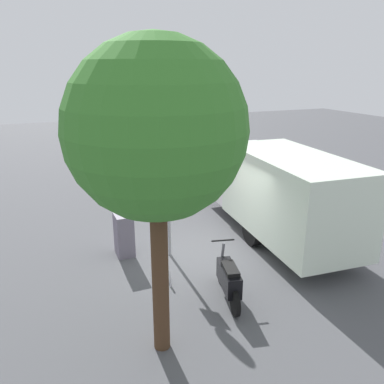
{
  "coord_description": "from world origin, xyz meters",
  "views": [
    {
      "loc": [
        -8.99,
        4.02,
        5.06
      ],
      "look_at": [
        1.17,
        -0.18,
        1.44
      ],
      "focal_mm": 35.94,
      "sensor_mm": 36.0,
      "label": 1
    }
  ],
  "objects_px": {
    "box_truck_near": "(273,186)",
    "bike_rack_hoop": "(166,278)",
    "stop_sign": "(168,181)",
    "motorcycle": "(229,279)",
    "utility_cabinet": "(124,235)",
    "street_tree": "(156,132)"
  },
  "relations": [
    {
      "from": "street_tree",
      "to": "bike_rack_hoop",
      "type": "height_order",
      "value": "street_tree"
    },
    {
      "from": "bike_rack_hoop",
      "to": "stop_sign",
      "type": "bearing_deg",
      "value": -23.51
    },
    {
      "from": "motorcycle",
      "to": "stop_sign",
      "type": "height_order",
      "value": "stop_sign"
    },
    {
      "from": "motorcycle",
      "to": "bike_rack_hoop",
      "type": "distance_m",
      "value": 1.8
    },
    {
      "from": "motorcycle",
      "to": "bike_rack_hoop",
      "type": "height_order",
      "value": "motorcycle"
    },
    {
      "from": "box_truck_near",
      "to": "bike_rack_hoop",
      "type": "distance_m",
      "value": 4.5
    },
    {
      "from": "stop_sign",
      "to": "utility_cabinet",
      "type": "height_order",
      "value": "stop_sign"
    },
    {
      "from": "motorcycle",
      "to": "street_tree",
      "type": "bearing_deg",
      "value": 129.0
    },
    {
      "from": "box_truck_near",
      "to": "bike_rack_hoop",
      "type": "xyz_separation_m",
      "value": [
        -1.39,
        3.99,
        -1.55
      ]
    },
    {
      "from": "motorcycle",
      "to": "stop_sign",
      "type": "xyz_separation_m",
      "value": [
        2.54,
        0.52,
        1.65
      ]
    },
    {
      "from": "box_truck_near",
      "to": "utility_cabinet",
      "type": "xyz_separation_m",
      "value": [
        0.3,
        4.63,
        -0.95
      ]
    },
    {
      "from": "street_tree",
      "to": "box_truck_near",
      "type": "bearing_deg",
      "value": -52.74
    },
    {
      "from": "stop_sign",
      "to": "street_tree",
      "type": "relative_size",
      "value": 0.58
    },
    {
      "from": "utility_cabinet",
      "to": "box_truck_near",
      "type": "bearing_deg",
      "value": -93.66
    },
    {
      "from": "stop_sign",
      "to": "bike_rack_hoop",
      "type": "bearing_deg",
      "value": 156.49
    },
    {
      "from": "motorcycle",
      "to": "street_tree",
      "type": "height_order",
      "value": "street_tree"
    },
    {
      "from": "stop_sign",
      "to": "bike_rack_hoop",
      "type": "height_order",
      "value": "stop_sign"
    },
    {
      "from": "utility_cabinet",
      "to": "bike_rack_hoop",
      "type": "height_order",
      "value": "utility_cabinet"
    },
    {
      "from": "utility_cabinet",
      "to": "bike_rack_hoop",
      "type": "distance_m",
      "value": 1.9
    },
    {
      "from": "box_truck_near",
      "to": "utility_cabinet",
      "type": "bearing_deg",
      "value": 90.76
    },
    {
      "from": "utility_cabinet",
      "to": "street_tree",
      "type": "bearing_deg",
      "value": 176.99
    },
    {
      "from": "box_truck_near",
      "to": "bike_rack_hoop",
      "type": "relative_size",
      "value": 10.12
    }
  ]
}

